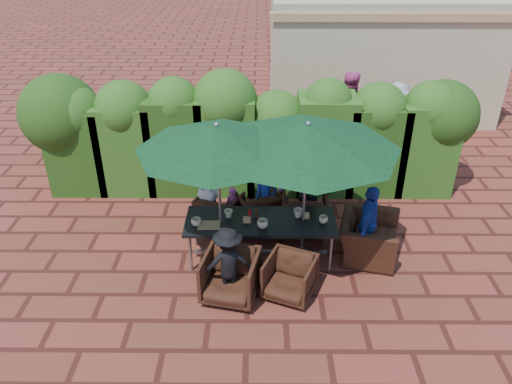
{
  "coord_description": "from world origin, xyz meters",
  "views": [
    {
      "loc": [
        0.17,
        -6.97,
        5.14
      ],
      "look_at": [
        0.11,
        0.4,
        0.96
      ],
      "focal_mm": 35.0,
      "sensor_mm": 36.0,
      "label": 1
    }
  ],
  "objects_px": {
    "chair_end_right": "(369,232)",
    "chair_far_left": "(220,209)",
    "dining_table": "(260,224)",
    "umbrella_right": "(308,137)",
    "chair_near_left": "(230,274)",
    "chair_far_mid": "(257,206)",
    "chair_near_right": "(290,276)",
    "umbrella_left": "(217,138)",
    "chair_far_right": "(304,209)"
  },
  "relations": [
    {
      "from": "umbrella_left",
      "to": "umbrella_right",
      "type": "distance_m",
      "value": 1.34
    },
    {
      "from": "chair_far_left",
      "to": "chair_near_right",
      "type": "xyz_separation_m",
      "value": [
        1.19,
        -1.87,
        -0.01
      ]
    },
    {
      "from": "umbrella_right",
      "to": "dining_table",
      "type": "bearing_deg",
      "value": -178.41
    },
    {
      "from": "chair_end_right",
      "to": "chair_near_right",
      "type": "bearing_deg",
      "value": 141.28
    },
    {
      "from": "chair_far_mid",
      "to": "chair_near_right",
      "type": "height_order",
      "value": "chair_far_mid"
    },
    {
      "from": "umbrella_right",
      "to": "chair_far_right",
      "type": "height_order",
      "value": "umbrella_right"
    },
    {
      "from": "chair_near_right",
      "to": "chair_end_right",
      "type": "xyz_separation_m",
      "value": [
        1.37,
        1.03,
        0.11
      ]
    },
    {
      "from": "umbrella_right",
      "to": "chair_near_left",
      "type": "height_order",
      "value": "umbrella_right"
    },
    {
      "from": "umbrella_left",
      "to": "chair_far_mid",
      "type": "distance_m",
      "value": 2.2
    },
    {
      "from": "dining_table",
      "to": "chair_far_right",
      "type": "xyz_separation_m",
      "value": [
        0.79,
        0.89,
        -0.26
      ]
    },
    {
      "from": "chair_far_left",
      "to": "chair_near_left",
      "type": "bearing_deg",
      "value": 123.02
    },
    {
      "from": "chair_far_mid",
      "to": "chair_near_right",
      "type": "distance_m",
      "value": 2.03
    },
    {
      "from": "umbrella_left",
      "to": "chair_far_right",
      "type": "xyz_separation_m",
      "value": [
        1.44,
        0.92,
        -1.8
      ]
    },
    {
      "from": "chair_near_left",
      "to": "chair_end_right",
      "type": "xyz_separation_m",
      "value": [
        2.26,
        1.06,
        0.06
      ]
    },
    {
      "from": "umbrella_right",
      "to": "chair_far_right",
      "type": "distance_m",
      "value": 2.0
    },
    {
      "from": "chair_far_left",
      "to": "chair_far_right",
      "type": "bearing_deg",
      "value": -157.86
    },
    {
      "from": "chair_end_right",
      "to": "chair_far_left",
      "type": "bearing_deg",
      "value": 86.26
    },
    {
      "from": "umbrella_left",
      "to": "chair_near_left",
      "type": "distance_m",
      "value": 2.04
    },
    {
      "from": "chair_far_mid",
      "to": "chair_near_left",
      "type": "xyz_separation_m",
      "value": [
        -0.39,
        -2.0,
        0.02
      ]
    },
    {
      "from": "chair_end_right",
      "to": "chair_near_left",
      "type": "bearing_deg",
      "value": 129.66
    },
    {
      "from": "umbrella_right",
      "to": "chair_near_right",
      "type": "xyz_separation_m",
      "value": [
        -0.25,
        -0.94,
        -1.86
      ]
    },
    {
      "from": "chair_end_right",
      "to": "chair_far_mid",
      "type": "bearing_deg",
      "value": 77.81
    },
    {
      "from": "chair_near_left",
      "to": "chair_near_right",
      "type": "height_order",
      "value": "chair_near_left"
    },
    {
      "from": "umbrella_right",
      "to": "chair_end_right",
      "type": "xyz_separation_m",
      "value": [
        1.12,
        0.08,
        -1.75
      ]
    },
    {
      "from": "chair_far_left",
      "to": "chair_far_right",
      "type": "xyz_separation_m",
      "value": [
        1.54,
        -0.05,
        0.04
      ]
    },
    {
      "from": "dining_table",
      "to": "chair_far_left",
      "type": "xyz_separation_m",
      "value": [
        -0.74,
        0.95,
        -0.3
      ]
    },
    {
      "from": "chair_far_mid",
      "to": "umbrella_left",
      "type": "bearing_deg",
      "value": 38.71
    },
    {
      "from": "chair_far_left",
      "to": "umbrella_right",
      "type": "bearing_deg",
      "value": 171.34
    },
    {
      "from": "umbrella_right",
      "to": "chair_far_right",
      "type": "bearing_deg",
      "value": 83.34
    },
    {
      "from": "dining_table",
      "to": "chair_end_right",
      "type": "bearing_deg",
      "value": 3.24
    },
    {
      "from": "umbrella_left",
      "to": "chair_end_right",
      "type": "relative_size",
      "value": 2.32
    },
    {
      "from": "chair_far_right",
      "to": "dining_table",
      "type": "bearing_deg",
      "value": 51.8
    },
    {
      "from": "chair_far_right",
      "to": "chair_near_right",
      "type": "bearing_deg",
      "value": 82.51
    },
    {
      "from": "umbrella_left",
      "to": "chair_near_left",
      "type": "xyz_separation_m",
      "value": [
        0.2,
        -0.93,
        -1.8
      ]
    },
    {
      "from": "chair_near_left",
      "to": "chair_far_mid",
      "type": "bearing_deg",
      "value": 91.18
    },
    {
      "from": "umbrella_left",
      "to": "chair_far_mid",
      "type": "relative_size",
      "value": 3.2
    },
    {
      "from": "chair_far_left",
      "to": "chair_far_right",
      "type": "relative_size",
      "value": 0.9
    },
    {
      "from": "chair_near_right",
      "to": "chair_near_left",
      "type": "bearing_deg",
      "value": -155.16
    },
    {
      "from": "chair_far_left",
      "to": "chair_near_right",
      "type": "relative_size",
      "value": 1.04
    },
    {
      "from": "chair_far_mid",
      "to": "chair_near_left",
      "type": "height_order",
      "value": "chair_near_left"
    },
    {
      "from": "dining_table",
      "to": "umbrella_left",
      "type": "xyz_separation_m",
      "value": [
        -0.65,
        -0.03,
        1.54
      ]
    },
    {
      "from": "chair_far_left",
      "to": "umbrella_left",
      "type": "bearing_deg",
      "value": 119.75
    },
    {
      "from": "chair_far_right",
      "to": "chair_end_right",
      "type": "relative_size",
      "value": 0.77
    },
    {
      "from": "umbrella_left",
      "to": "chair_near_right",
      "type": "bearing_deg",
      "value": -39.25
    },
    {
      "from": "chair_near_right",
      "to": "chair_far_left",
      "type": "bearing_deg",
      "value": 144.89
    },
    {
      "from": "chair_near_left",
      "to": "chair_near_right",
      "type": "xyz_separation_m",
      "value": [
        0.89,
        0.04,
        -0.05
      ]
    },
    {
      "from": "umbrella_left",
      "to": "chair_far_left",
      "type": "distance_m",
      "value": 2.09
    },
    {
      "from": "chair_far_left",
      "to": "chair_near_left",
      "type": "height_order",
      "value": "chair_near_left"
    },
    {
      "from": "chair_far_left",
      "to": "dining_table",
      "type": "bearing_deg",
      "value": 152.33
    },
    {
      "from": "chair_near_left",
      "to": "chair_near_right",
      "type": "distance_m",
      "value": 0.89
    }
  ]
}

